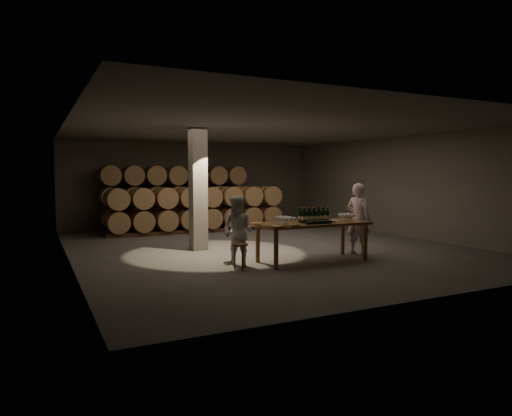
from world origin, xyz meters
name	(u,v)px	position (x,y,z in m)	size (l,w,h in m)	color
room	(198,189)	(-1.80, 0.20, 1.60)	(12.00, 12.00, 12.00)	#504D4B
tasting_table	(312,227)	(0.00, -2.50, 0.80)	(2.60, 1.10, 0.90)	brown
barrel_stack_back	(175,196)	(-0.96, 5.20, 1.20)	(5.48, 0.95, 2.31)	brown
barrel_stack_front	(198,208)	(-0.57, 3.80, 0.83)	(6.26, 0.95, 1.57)	brown
bottle_cluster	(314,217)	(0.05, -2.49, 1.03)	(0.74, 0.24, 0.36)	black
lying_bottles	(320,222)	(-0.06, -2.87, 0.94)	(0.75, 0.08, 0.08)	black
glass_cluster_left	(286,219)	(-0.76, -2.61, 1.02)	(0.30, 0.52, 0.17)	silver
glass_cluster_right	(347,215)	(0.89, -2.60, 1.03)	(0.31, 0.31, 0.18)	silver
plate	(333,221)	(0.55, -2.53, 0.91)	(0.26, 0.26, 0.01)	white
notebook_near	(292,225)	(-0.81, -2.94, 0.92)	(0.26, 0.21, 0.03)	olive
notebook_corner	(276,226)	(-1.18, -2.94, 0.91)	(0.20, 0.26, 0.02)	olive
pen	(295,226)	(-0.72, -2.95, 0.91)	(0.01, 0.01, 0.15)	black
stool	(240,248)	(-1.87, -2.63, 0.45)	(0.33, 0.33, 0.55)	brown
person_man	(358,219)	(1.53, -2.24, 0.89)	(0.65, 0.42, 1.77)	silver
person_woman	(238,231)	(-1.76, -2.27, 0.76)	(0.74, 0.58, 1.53)	silver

